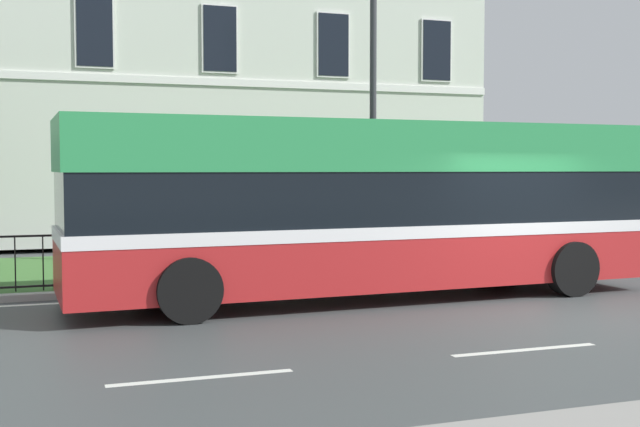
# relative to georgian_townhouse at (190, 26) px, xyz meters

# --- Properties ---
(ground_plane) EXTENTS (60.00, 56.00, 0.18)m
(ground_plane) POSITION_rel_georgian_townhouse_xyz_m (2.85, -15.50, -6.97)
(ground_plane) COLOR #404445
(georgian_townhouse) EXTENTS (17.07, 9.65, 13.61)m
(georgian_townhouse) POSITION_rel_georgian_townhouse_xyz_m (0.00, 0.00, 0.00)
(georgian_townhouse) COLOR silver
(georgian_townhouse) RESTS_ON ground_plane
(iron_verge_railing) EXTENTS (16.70, 0.04, 0.97)m
(iron_verge_railing) POSITION_rel_georgian_townhouse_xyz_m (-0.00, -12.25, -6.33)
(iron_verge_railing) COLOR black
(iron_verge_railing) RESTS_ON ground_plane
(single_decker_bus) EXTENTS (10.36, 2.88, 3.00)m
(single_decker_bus) POSITION_rel_georgian_townhouse_xyz_m (0.59, -14.13, -5.37)
(single_decker_bus) COLOR #B22123
(single_decker_bus) RESTS_ON ground_plane
(street_lamp_post) EXTENTS (0.36, 0.24, 7.17)m
(street_lamp_post) POSITION_rel_georgian_townhouse_xyz_m (1.79, -11.41, -2.75)
(street_lamp_post) COLOR #333338
(street_lamp_post) RESTS_ON ground_plane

